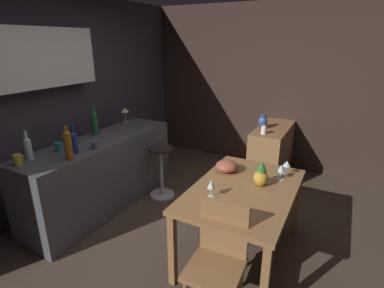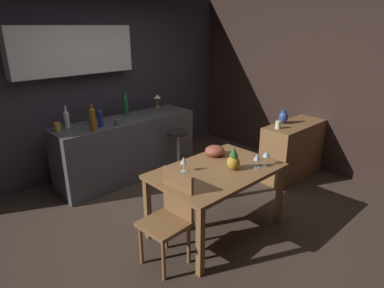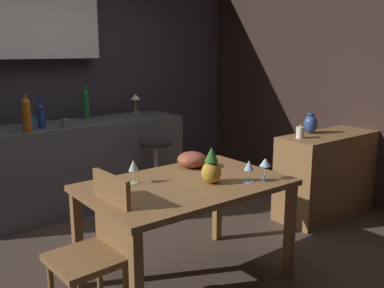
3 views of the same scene
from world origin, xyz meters
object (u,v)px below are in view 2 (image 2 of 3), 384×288
Objects in this scene: bar_stool at (178,153)px; pineapple_centerpiece at (234,160)px; cup_mustard at (57,127)px; dining_table at (217,176)px; sideboard_cabinet at (293,150)px; counter_lamp at (157,98)px; wine_bottle_clear at (66,118)px; cup_teal at (91,121)px; cup_slate at (117,122)px; chair_near_window at (170,216)px; wine_glass_right at (184,161)px; wine_glass_center at (266,155)px; wine_bottle_amber at (92,118)px; pillar_candle_tall at (278,125)px; wine_bottle_green at (126,104)px; vase_ceramic_blue at (283,117)px; fruit_bowl at (215,151)px; wine_bottle_cobalt at (100,117)px; wine_glass_left at (257,158)px.

bar_stool is 1.60m from pineapple_centerpiece.
dining_table is at bearing -66.28° from cup_mustard.
sideboard_cabinet is 2.27m from counter_lamp.
wine_bottle_clear is 0.18m from cup_mustard.
cup_teal reaches higher than cup_slate.
counter_lamp reaches higher than pineapple_centerpiece.
chair_near_window is 5.61× the size of wine_glass_right.
wine_glass_right reaches higher than wine_glass_center.
wine_bottle_amber is at bearing 107.79° from dining_table.
cup_mustard is (-0.69, 0.31, 0.01)m from cup_slate.
wine_bottle_clear is 1.55m from counter_lamp.
pineapple_centerpiece reaches higher than pillar_candle_tall.
wine_bottle_green is (-0.27, 2.32, 0.21)m from wine_glass_center.
cup_mustard is at bearing 113.72° from dining_table.
counter_lamp is (1.53, 2.14, 0.57)m from chair_near_window.
wine_glass_center is (-0.14, -1.62, 0.48)m from bar_stool.
cup_mustard reaches higher than wine_glass_right.
counter_lamp is at bearing 68.12° from dining_table.
counter_lamp is at bearing 17.72° from wine_bottle_amber.
cup_mustard is 0.50× the size of counter_lamp.
wine_bottle_amber is at bearing 145.00° from pillar_candle_tall.
dining_table is at bearing -72.21° from wine_bottle_amber.
sideboard_cabinet is 2.59m from chair_near_window.
wine_glass_center is (0.76, -0.48, -0.00)m from wine_glass_right.
counter_lamp is 2.00m from vase_ceramic_blue.
counter_lamp reaches higher than fruit_bowl.
chair_near_window is at bearing -133.39° from bar_stool.
counter_lamp is at bearing 72.54° from fruit_bowl.
wine_bottle_green reaches higher than wine_glass_right.
wine_glass_right is at bearing -86.97° from wine_bottle_cobalt.
wine_glass_right is at bearing 142.49° from pineapple_centerpiece.
wine_glass_center is 0.50× the size of wine_bottle_cobalt.
wine_bottle_green is (-0.14, 2.29, 0.22)m from wine_glass_left.
pineapple_centerpiece reaches higher than chair_near_window.
wine_glass_right is 0.53× the size of wine_bottle_cobalt.
fruit_bowl reaches higher than bar_stool.
vase_ceramic_blue is at bearing -36.99° from cup_teal.
cup_teal reaches higher than pillar_candle_tall.
bar_stool is (0.62, 1.34, -0.27)m from dining_table.
pillar_candle_tall is 0.29m from vase_ceramic_blue.
wine_glass_center is 2.35m from wine_bottle_green.
chair_near_window is 3.10× the size of wine_bottle_clear.
cup_teal is 1.26m from counter_lamp.
wine_bottle_green reaches higher than cup_teal.
wine_bottle_clear is at bearing 146.55° from cup_slate.
wine_glass_center reaches higher than wine_glass_left.
counter_lamp is at bearing 4.46° from wine_bottle_green.
cup_teal is at bearing 81.94° from chair_near_window.
wine_bottle_cobalt reaches higher than vase_ceramic_blue.
chair_near_window is 8.32× the size of cup_mustard.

